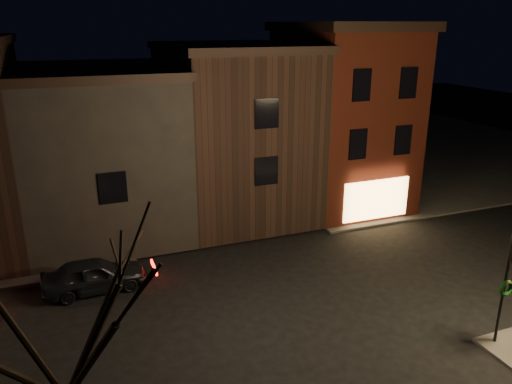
% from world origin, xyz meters
% --- Properties ---
extents(ground, '(120.00, 120.00, 0.00)m').
position_xyz_m(ground, '(0.00, 0.00, 0.00)').
color(ground, black).
rests_on(ground, ground).
extents(sidewalk_far_right, '(30.00, 30.00, 0.12)m').
position_xyz_m(sidewalk_far_right, '(20.00, 20.00, 0.06)').
color(sidewalk_far_right, '#2D2B28').
rests_on(sidewalk_far_right, ground).
extents(corner_building, '(6.50, 8.50, 10.50)m').
position_xyz_m(corner_building, '(8.00, 9.47, 5.40)').
color(corner_building, '#49160D').
rests_on(corner_building, ground).
extents(row_building_a, '(7.30, 10.30, 9.40)m').
position_xyz_m(row_building_a, '(1.50, 10.50, 4.83)').
color(row_building_a, black).
rests_on(row_building_a, ground).
extents(row_building_b, '(7.80, 10.30, 8.40)m').
position_xyz_m(row_building_b, '(-5.75, 10.50, 4.33)').
color(row_building_b, black).
rests_on(row_building_b, ground).
extents(traffic_signal, '(0.58, 0.38, 4.05)m').
position_xyz_m(traffic_signal, '(5.60, -5.51, 2.81)').
color(traffic_signal, black).
rests_on(traffic_signal, sidewalk_near_right).
extents(bare_tree_left, '(5.60, 5.60, 7.50)m').
position_xyz_m(bare_tree_left, '(-8.00, -7.00, 5.43)').
color(bare_tree_left, black).
rests_on(bare_tree_left, sidewalk_near_left).
extents(parked_car_a, '(4.19, 1.81, 1.41)m').
position_xyz_m(parked_car_a, '(-6.99, 3.41, 0.70)').
color(parked_car_a, black).
rests_on(parked_car_a, ground).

